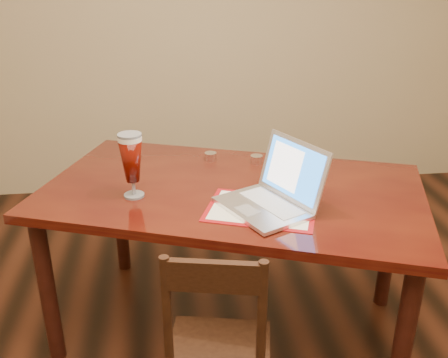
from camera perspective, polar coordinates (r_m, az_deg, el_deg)
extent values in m
cube|color=tan|center=(3.79, -2.79, 18.30)|extent=(4.50, 0.01, 2.70)
cube|color=#4B150A|center=(2.22, 0.94, -1.45)|extent=(1.88, 1.45, 0.04)
cylinder|color=black|center=(2.38, -19.52, -11.96)|extent=(0.07, 0.07, 0.74)
cylinder|color=black|center=(2.09, 19.73, -17.51)|extent=(0.07, 0.07, 0.74)
cylinder|color=black|center=(2.95, -11.81, -3.78)|extent=(0.07, 0.07, 0.74)
cylinder|color=black|center=(2.72, 18.35, -7.00)|extent=(0.07, 0.07, 0.74)
cube|color=maroon|center=(2.02, 4.26, -3.49)|extent=(0.52, 0.44, 0.00)
cube|color=white|center=(2.02, 4.26, -3.44)|extent=(0.46, 0.39, 0.00)
cube|color=silver|center=(2.01, 4.30, -3.28)|extent=(0.38, 0.43, 0.02)
cube|color=#B4B4B8|center=(2.04, 5.43, -2.70)|extent=(0.23, 0.31, 0.00)
cube|color=silver|center=(1.97, 2.69, -3.56)|extent=(0.10, 0.11, 0.00)
cube|color=silver|center=(2.05, 7.90, 1.04)|extent=(0.23, 0.35, 0.24)
cube|color=blue|center=(2.05, 7.78, 1.05)|extent=(0.19, 0.31, 0.20)
cube|color=white|center=(2.08, 6.99, 1.43)|extent=(0.12, 0.18, 0.17)
cylinder|color=silver|center=(2.16, -10.23, -1.83)|extent=(0.09, 0.09, 0.01)
cylinder|color=silver|center=(2.15, -10.29, -0.96)|extent=(0.01, 0.01, 0.06)
cylinder|color=silver|center=(2.07, -10.73, 4.57)|extent=(0.10, 0.10, 0.02)
cylinder|color=silver|center=(2.07, -10.76, 4.96)|extent=(0.10, 0.10, 0.01)
cylinder|color=white|center=(2.51, -1.55, 2.59)|extent=(0.06, 0.06, 0.04)
cylinder|color=white|center=(2.48, 3.74, 2.26)|extent=(0.06, 0.06, 0.04)
cube|color=black|center=(1.93, -0.62, -19.35)|extent=(0.44, 0.42, 0.04)
cylinder|color=black|center=(1.67, -6.50, -15.78)|extent=(0.03, 0.03, 0.48)
cylinder|color=black|center=(1.65, 4.31, -16.40)|extent=(0.03, 0.03, 0.48)
cube|color=black|center=(1.55, -1.20, -11.09)|extent=(0.30, 0.09, 0.11)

